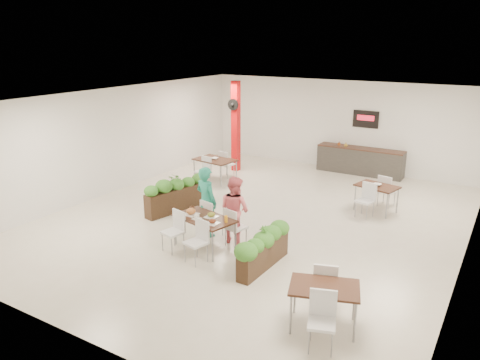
# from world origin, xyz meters

# --- Properties ---
(ground) EXTENTS (12.00, 12.00, 0.00)m
(ground) POSITION_xyz_m (0.00, 0.00, 0.00)
(ground) COLOR beige
(ground) RESTS_ON ground
(room_shell) EXTENTS (10.10, 12.10, 3.22)m
(room_shell) POSITION_xyz_m (0.00, 0.00, 2.01)
(room_shell) COLOR white
(room_shell) RESTS_ON ground
(red_column) EXTENTS (0.40, 0.41, 3.20)m
(red_column) POSITION_xyz_m (-3.00, 3.79, 1.64)
(red_column) COLOR red
(red_column) RESTS_ON ground
(service_counter) EXTENTS (3.00, 0.64, 2.20)m
(service_counter) POSITION_xyz_m (1.00, 5.65, 0.49)
(service_counter) COLOR #2E2B29
(service_counter) RESTS_ON ground
(main_table) EXTENTS (1.57, 1.86, 0.92)m
(main_table) POSITION_xyz_m (-0.16, -2.21, 0.64)
(main_table) COLOR black
(main_table) RESTS_ON ground
(diner_man) EXTENTS (0.71, 0.55, 1.72)m
(diner_man) POSITION_xyz_m (-0.55, -1.55, 0.86)
(diner_man) COLOR teal
(diner_man) RESTS_ON ground
(diner_woman) EXTENTS (0.90, 0.77, 1.60)m
(diner_woman) POSITION_xyz_m (0.25, -1.55, 0.80)
(diner_woman) COLOR #FC707B
(diner_woman) RESTS_ON ground
(planter_left) EXTENTS (0.78, 2.03, 1.08)m
(planter_left) POSITION_xyz_m (-2.22, -0.61, 0.52)
(planter_left) COLOR black
(planter_left) RESTS_ON ground
(planter_right) EXTENTS (0.44, 1.79, 0.93)m
(planter_right) POSITION_xyz_m (1.44, -2.35, 0.49)
(planter_right) COLOR black
(planter_right) RESTS_ON ground
(side_table_a) EXTENTS (1.45, 1.66, 0.92)m
(side_table_a) POSITION_xyz_m (-2.90, 2.30, 0.64)
(side_table_a) COLOR black
(side_table_a) RESTS_ON ground
(side_table_b) EXTENTS (1.22, 1.67, 0.92)m
(side_table_b) POSITION_xyz_m (2.53, 2.18, 0.62)
(side_table_b) COLOR black
(side_table_b) RESTS_ON ground
(side_table_c) EXTENTS (1.31, 1.67, 0.92)m
(side_table_c) POSITION_xyz_m (3.29, -3.70, 0.62)
(side_table_c) COLOR black
(side_table_c) RESTS_ON ground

